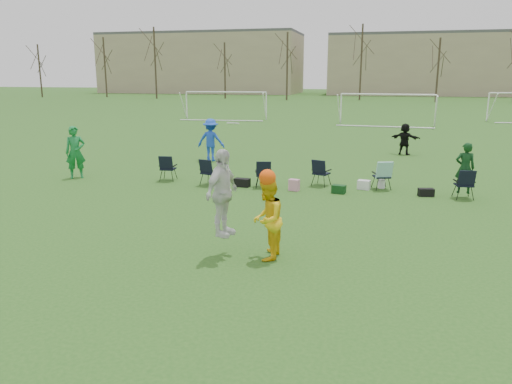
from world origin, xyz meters
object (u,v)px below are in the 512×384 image
(fielder_black, at_px, (405,139))
(goal_mid, at_px, (388,101))
(fielder_blue, at_px, (211,140))
(center_contest, at_px, (245,206))
(fielder_green_near, at_px, (75,152))
(goal_left, at_px, (226,97))

(fielder_black, height_order, goal_mid, goal_mid)
(fielder_blue, xyz_separation_m, fielder_black, (8.79, 4.17, -0.19))
(fielder_blue, height_order, fielder_black, fielder_blue)
(center_contest, xyz_separation_m, goal_mid, (3.06, 31.20, 0.75))
(fielder_blue, relative_size, goal_mid, 0.26)
(fielder_black, xyz_separation_m, center_contest, (-3.90, -15.92, 0.39))
(fielder_green_near, relative_size, fielder_blue, 1.03)
(fielder_green_near, distance_m, fielder_blue, 6.27)
(fielder_green_near, distance_m, center_contest, 10.98)
(center_contest, relative_size, goal_mid, 0.40)
(fielder_black, bearing_deg, goal_mid, -66.93)
(fielder_blue, distance_m, center_contest, 12.73)
(fielder_green_near, xyz_separation_m, goal_mid, (11.72, 24.46, 0.91))
(fielder_green_near, bearing_deg, goal_left, 60.15)
(fielder_green_near, bearing_deg, center_contest, -72.67)
(goal_mid, bearing_deg, fielder_black, -82.85)
(fielder_black, height_order, goal_left, goal_left)
(fielder_green_near, xyz_separation_m, goal_left, (-2.28, 26.46, 0.91))
(center_contest, bearing_deg, fielder_green_near, 142.11)
(center_contest, relative_size, goal_left, 0.40)
(fielder_green_near, relative_size, goal_mid, 0.27)
(fielder_green_near, distance_m, fielder_black, 15.55)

